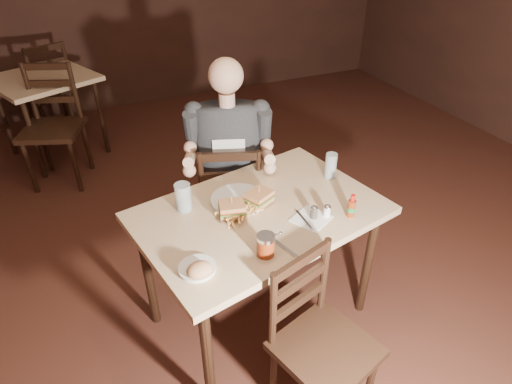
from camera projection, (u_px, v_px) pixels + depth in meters
name	position (u px, v px, depth m)	size (l,w,h in m)	color
room_shell	(303.00, 71.00, 1.98)	(7.00, 7.00, 7.00)	black
main_table	(260.00, 223.00, 2.18)	(1.34, 1.03, 0.77)	tan
bg_table	(44.00, 86.00, 3.86)	(1.05, 1.05, 0.77)	tan
chair_far	(231.00, 199.00, 2.79)	(0.41, 0.45, 0.89)	black
chair_near	(326.00, 349.00, 1.87)	(0.39, 0.43, 0.85)	black
bg_chair_far	(48.00, 88.00, 4.39)	(0.44, 0.48, 0.95)	black
bg_chair_near	(52.00, 129.00, 3.55)	(0.46, 0.50, 0.99)	black
diner	(228.00, 137.00, 2.49)	(0.52, 0.41, 0.91)	#313236
dinner_plate	(238.00, 200.00, 2.20)	(0.27, 0.27, 0.02)	white
sandwich_left	(232.00, 205.00, 2.06)	(0.12, 0.10, 0.10)	tan
sandwich_right	(259.00, 193.00, 2.14)	(0.12, 0.10, 0.10)	tan
fries_pile	(242.00, 212.00, 2.07)	(0.25, 0.17, 0.04)	#E8B66C
ketchup_dollop	(267.00, 196.00, 2.21)	(0.04, 0.04, 0.01)	maroon
glass_left	(183.00, 197.00, 2.11)	(0.08, 0.08, 0.15)	silver
glass_right	(331.00, 166.00, 2.36)	(0.06, 0.06, 0.15)	silver
hot_sauce	(352.00, 206.00, 2.06)	(0.04, 0.04, 0.12)	maroon
salt_shaker	(327.00, 211.00, 2.08)	(0.03, 0.03, 0.06)	white
pepper_shaker	(314.00, 213.00, 2.07)	(0.04, 0.04, 0.07)	#38332D
syrup_dispenser	(266.00, 245.00, 1.84)	(0.08, 0.08, 0.11)	maroon
napkin	(311.00, 218.00, 2.08)	(0.17, 0.16, 0.00)	white
knife	(289.00, 251.00, 1.87)	(0.01, 0.22, 0.01)	silver
fork	(304.00, 220.00, 2.06)	(0.01, 0.16, 0.01)	silver
side_plate	(197.00, 269.00, 1.78)	(0.16, 0.16, 0.01)	white
bread_roll	(199.00, 270.00, 1.73)	(0.11, 0.09, 0.06)	tan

